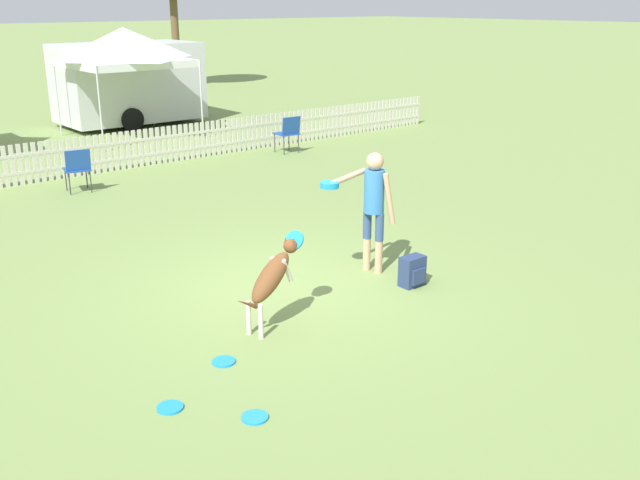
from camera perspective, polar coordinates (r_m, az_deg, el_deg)
The scene contains 12 objects.
ground_plane at distance 9.65m, azimuth -2.55°, elevation -3.71°, with size 240.00×240.00×0.00m, color olive.
handler_person at distance 9.82m, azimuth 4.14°, elevation 3.34°, with size 1.10×0.46×1.71m.
leaping_dog at distance 8.27m, azimuth -3.82°, elevation -2.83°, with size 1.14×0.48×1.07m.
frisbee_near_handler at distance 7.06m, azimuth -11.90°, elevation -12.98°, with size 0.25×0.25×0.02m.
frisbee_near_dog at distance 6.80m, azimuth -5.23°, elevation -13.94°, with size 0.25×0.25×0.02m.
frisbee_midfield at distance 7.77m, azimuth -7.71°, elevation -9.61°, with size 0.25×0.25×0.02m.
backpack_on_grass at distance 9.67m, azimuth 7.42°, elevation -2.51°, with size 0.34×0.25×0.41m.
picket_fence at distance 16.37m, azimuth -19.86°, elevation 6.14°, with size 22.38×0.04×0.86m.
folding_chair_blue_left at distance 18.04m, azimuth -2.54°, elevation 8.71°, with size 0.55×0.57×0.93m.
folding_chair_center at distance 15.00m, azimuth -18.83°, elevation 5.60°, with size 0.57×0.58×0.89m.
canopy_tent_secondary at distance 20.69m, azimuth -15.39°, elevation 14.66°, with size 2.96×2.96×2.98m.
equipment_trailer at distance 23.03m, azimuth -15.08°, elevation 12.10°, with size 4.92×2.50×2.44m.
Camera 1 is at (-5.36, -7.13, 3.67)m, focal length 40.00 mm.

